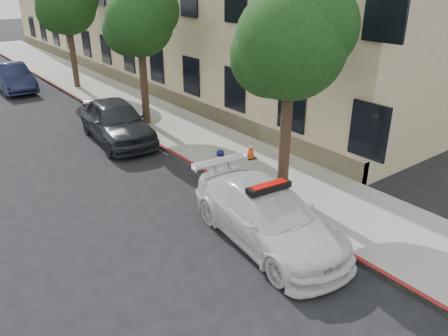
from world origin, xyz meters
The scene contains 11 objects.
ground centered at (0.00, 0.00, 0.00)m, with size 120.00×120.00×0.00m, color black.
sidewalk centered at (3.60, 10.00, 0.07)m, with size 3.20×50.00×0.15m, color gray.
curb_strip centered at (2.06, 10.00, 0.07)m, with size 0.12×50.00×0.15m, color maroon.
tree_near centered at (2.93, -2.01, 4.27)m, with size 2.92×2.82×5.62m.
tree_mid centered at (2.93, 5.99, 4.16)m, with size 2.77×2.64×5.43m.
tree_far centered at (2.93, 13.99, 4.39)m, with size 3.10×3.00×5.81m.
police_car centered at (1.10, -3.34, 0.67)m, with size 2.37×4.80×1.49m.
parked_car_mid centered at (1.20, 5.13, 0.78)m, with size 1.84×4.58×1.56m, color #212429.
parked_car_far centered at (0.06, 15.76, 0.72)m, with size 1.52×4.35×1.43m, color #161A37.
fire_hydrant centered at (2.35, 0.17, 0.52)m, with size 0.32×0.29×0.76m.
traffic_cone centered at (3.85, 0.48, 0.47)m, with size 0.40×0.40×0.64m.
Camera 1 is at (-5.04, -9.73, 5.81)m, focal length 35.00 mm.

